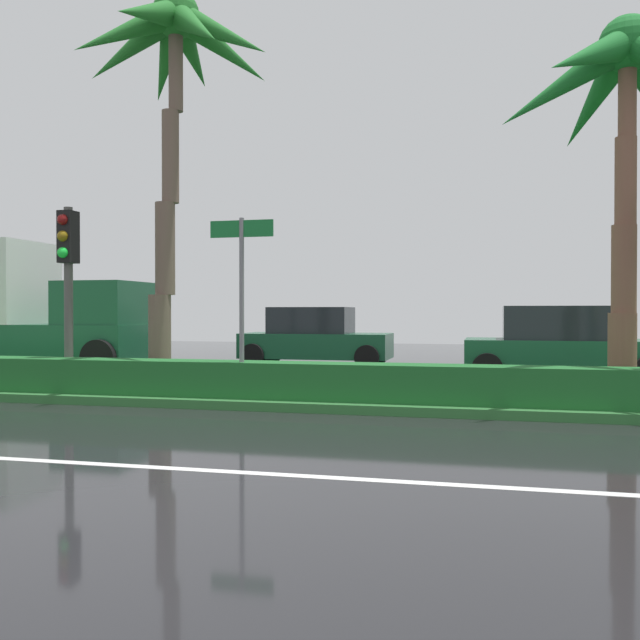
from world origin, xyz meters
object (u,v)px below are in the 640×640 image
palm_tree_mid_left (174,62)px  car_in_traffic_leading (315,338)px  car_in_traffic_second (560,345)px  street_name_sign (242,282)px  palm_tree_centre_left (628,96)px  traffic_signal_median_left (68,264)px  box_truck_lead (30,313)px

palm_tree_mid_left → car_in_traffic_leading: palm_tree_mid_left is taller
car_in_traffic_leading → car_in_traffic_second: 7.19m
street_name_sign → car_in_traffic_leading: street_name_sign is taller
palm_tree_centre_left → street_name_sign: size_ratio=2.08×
palm_tree_mid_left → palm_tree_centre_left: 8.17m
palm_tree_mid_left → palm_tree_centre_left: palm_tree_mid_left is taller
car_in_traffic_second → palm_tree_centre_left: bearing=-82.1°
palm_tree_mid_left → street_name_sign: 4.91m
car_in_traffic_second → traffic_signal_median_left: bearing=-149.9°
traffic_signal_median_left → box_truck_lead: (-4.39, 4.87, -0.92)m
palm_tree_centre_left → traffic_signal_median_left: size_ratio=1.85×
palm_tree_mid_left → palm_tree_centre_left: (8.06, -0.19, -1.31)m
traffic_signal_median_left → car_in_traffic_leading: (2.59, 8.31, -1.64)m
palm_tree_mid_left → car_in_traffic_leading: size_ratio=1.77×
palm_tree_mid_left → traffic_signal_median_left: (-1.66, -1.01, -3.92)m
palm_tree_centre_left → car_in_traffic_second: palm_tree_centre_left is taller
street_name_sign → car_in_traffic_second: size_ratio=0.70×
palm_tree_centre_left → car_in_traffic_second: bearing=97.9°
traffic_signal_median_left → box_truck_lead: 6.62m
street_name_sign → car_in_traffic_leading: bearing=96.3°
palm_tree_centre_left → traffic_signal_median_left: bearing=-175.2°
palm_tree_centre_left → car_in_traffic_leading: (-7.13, 7.49, -4.25)m
car_in_traffic_leading → street_name_sign: bearing=-83.7°
palm_tree_mid_left → box_truck_lead: (-6.05, 3.86, -4.84)m
traffic_signal_median_left → street_name_sign: size_ratio=1.12×
palm_tree_mid_left → car_in_traffic_leading: 9.22m
traffic_signal_median_left → car_in_traffic_second: (9.11, 5.27, -1.64)m
box_truck_lead → car_in_traffic_leading: size_ratio=1.49×
box_truck_lead → car_in_traffic_leading: 7.81m
car_in_traffic_leading → car_in_traffic_second: same height
box_truck_lead → street_name_sign: bearing=-33.7°
palm_tree_mid_left → traffic_signal_median_left: size_ratio=2.26×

